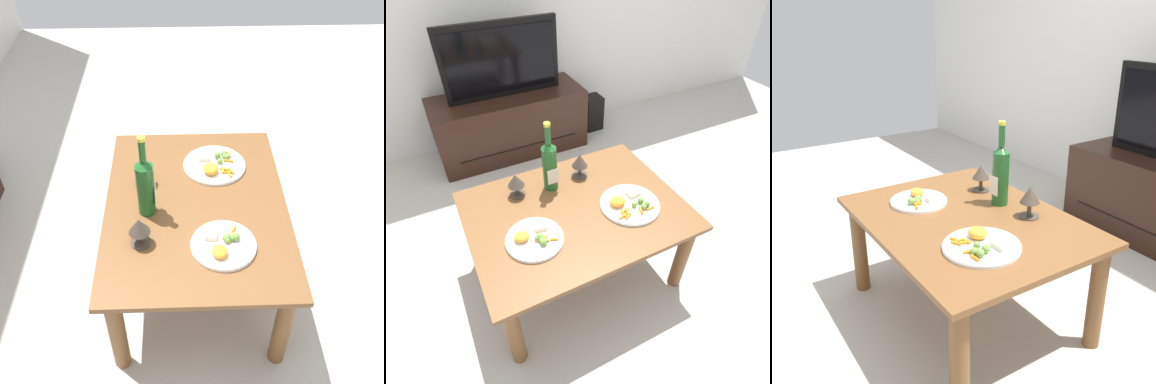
% 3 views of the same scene
% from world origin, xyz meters
% --- Properties ---
extents(ground_plane, '(6.40, 6.40, 0.00)m').
position_xyz_m(ground_plane, '(0.00, 0.00, 0.00)').
color(ground_plane, '#B7B2A8').
extents(dining_table, '(1.05, 0.79, 0.49)m').
position_xyz_m(dining_table, '(0.00, 0.00, 0.41)').
color(dining_table, brown).
rests_on(dining_table, ground_plane).
extents(wine_bottle, '(0.07, 0.08, 0.38)m').
position_xyz_m(wine_bottle, '(-0.04, 0.21, 0.64)').
color(wine_bottle, '#1E5923').
rests_on(wine_bottle, dining_table).
extents(goblet_left, '(0.09, 0.09, 0.13)m').
position_xyz_m(goblet_left, '(-0.22, 0.23, 0.58)').
color(goblet_left, '#473D33').
rests_on(goblet_left, dining_table).
extents(goblet_right, '(0.09, 0.09, 0.14)m').
position_xyz_m(goblet_right, '(0.14, 0.23, 0.59)').
color(goblet_right, '#473D33').
rests_on(goblet_right, dining_table).
extents(dinner_plate_left, '(0.26, 0.26, 0.05)m').
position_xyz_m(dinner_plate_left, '(-0.25, -0.10, 0.51)').
color(dinner_plate_left, white).
rests_on(dinner_plate_left, dining_table).
extents(dinner_plate_right, '(0.30, 0.30, 0.06)m').
position_xyz_m(dinner_plate_right, '(0.25, -0.10, 0.51)').
color(dinner_plate_right, white).
rests_on(dinner_plate_right, dining_table).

